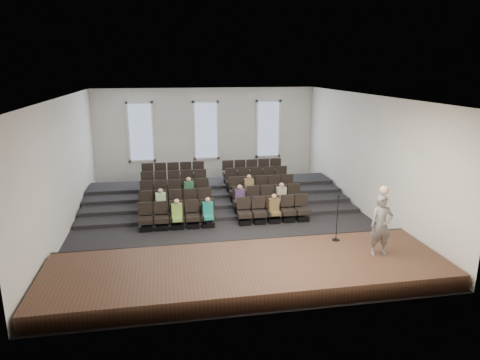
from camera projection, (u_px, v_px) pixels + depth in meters
ground at (224, 220)px, 17.50m from camera, size 14.00×14.00×0.00m
ceiling at (223, 96)px, 16.21m from camera, size 12.00×14.00×0.02m
wall_back at (206, 134)px, 23.54m from camera, size 12.00×0.04×5.00m
wall_front at (265, 222)px, 10.18m from camera, size 12.00×0.04×5.00m
wall_left at (63, 166)px, 15.83m from camera, size 0.04×14.00×5.00m
wall_right at (366, 155)px, 17.88m from camera, size 0.04×14.00×5.00m
stage at (249, 271)px, 12.58m from camera, size 11.80×3.60×0.50m
stage_lip at (238, 247)px, 14.26m from camera, size 11.80×0.06×0.52m
risers at (215, 194)px, 20.46m from camera, size 11.80×4.80×0.60m
seating_rows at (219, 194)px, 18.79m from camera, size 6.80×4.70×1.67m
windows at (206, 130)px, 23.42m from camera, size 8.44×0.10×3.24m
audience at (223, 199)px, 17.59m from camera, size 5.45×2.64×1.10m
speaker at (381, 225)px, 12.89m from camera, size 0.73×0.52×1.89m
mic_stand at (337, 227)px, 14.09m from camera, size 0.26×0.26×1.56m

